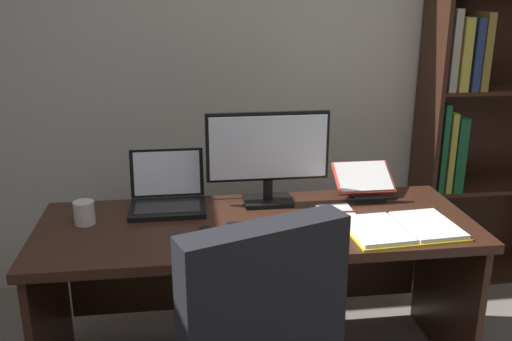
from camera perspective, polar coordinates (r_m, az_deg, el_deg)
wall_back at (r=3.18m, az=0.67°, el=10.76°), size 4.63×0.12×2.52m
desk at (r=2.54m, az=-0.15°, el=-8.51°), size 1.84×0.69×0.72m
bookshelf at (r=3.36m, az=22.09°, el=7.98°), size 0.87×0.32×2.27m
monitor at (r=2.53m, az=1.21°, el=1.41°), size 0.56×0.16×0.43m
laptop at (r=2.56m, az=-8.96°, el=-2.60°), size 0.33×0.28×0.24m
keyboard at (r=2.29m, az=2.45°, el=-6.00°), size 0.42×0.15×0.02m
computer_mouse at (r=2.26m, az=-5.11°, el=-6.20°), size 0.06×0.10×0.04m
reading_stand_with_book at (r=2.73m, az=10.92°, el=-1.08°), size 0.28×0.24×0.14m
open_binder at (r=2.38m, az=14.57°, el=-5.67°), size 0.47×0.34×0.02m
notepad at (r=2.49m, az=8.28°, el=-4.36°), size 0.15×0.21×0.01m
pen at (r=2.49m, az=8.73°, el=-4.14°), size 0.14×0.02×0.01m
coffee_mug at (r=2.47m, az=-17.01°, el=-4.11°), size 0.09×0.09×0.10m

